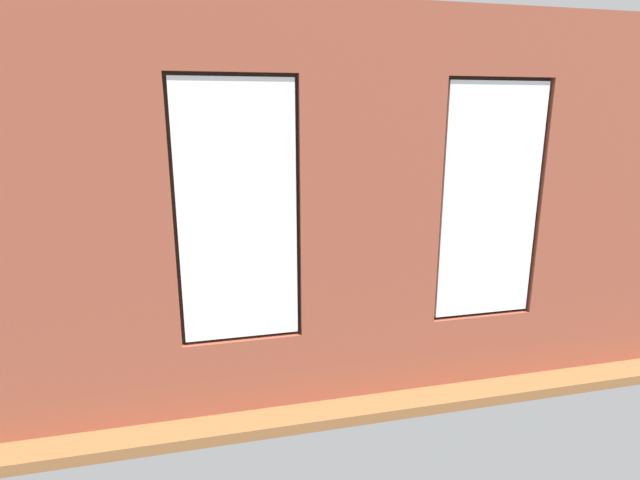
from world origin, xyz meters
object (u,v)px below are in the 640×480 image
at_px(couch_by_window, 332,331).
at_px(potted_plant_corner_near_left, 433,210).
at_px(media_console, 81,306).
at_px(coffee_table, 323,274).
at_px(remote_black, 309,268).
at_px(potted_plant_between_couches, 447,298).
at_px(potted_plant_by_left_couch, 416,241).
at_px(potted_plant_corner_far_left, 579,283).
at_px(remote_silver, 323,269).
at_px(table_plant_small, 333,261).
at_px(cup_ceramic, 294,272).
at_px(papasan_chair, 225,248).
at_px(potted_plant_near_tv, 112,297).
at_px(couch_left, 478,264).
at_px(potted_plant_beside_window_right, 191,317).
at_px(potted_plant_mid_room_small, 340,256).
at_px(candle_jar, 348,262).
at_px(tv_flatscreen, 75,257).

relative_size(couch_by_window, potted_plant_corner_near_left, 1.31).
bearing_deg(media_console, coffee_table, -178.84).
bearing_deg(remote_black, potted_plant_between_couches, 150.31).
xyz_separation_m(potted_plant_by_left_couch, potted_plant_corner_far_left, (-0.55, 3.26, 0.30)).
height_order(remote_silver, potted_plant_corner_near_left, potted_plant_corner_near_left).
bearing_deg(table_plant_small, potted_plant_corner_far_left, 146.68).
bearing_deg(potted_plant_corner_far_left, potted_plant_between_couches, -5.55).
distance_m(cup_ceramic, potted_plant_by_left_couch, 2.95).
height_order(media_console, papasan_chair, papasan_chair).
bearing_deg(potted_plant_near_tv, cup_ceramic, -154.87).
bearing_deg(potted_plant_between_couches, couch_left, -129.44).
height_order(potted_plant_beside_window_right, potted_plant_corner_near_left, potted_plant_corner_near_left).
height_order(couch_by_window, potted_plant_mid_room_small, couch_by_window).
xyz_separation_m(couch_by_window, potted_plant_corner_near_left, (-2.88, -3.66, 0.46)).
bearing_deg(potted_plant_corner_near_left, potted_plant_between_couches, 66.67).
distance_m(coffee_table, potted_plant_near_tv, 2.76).
bearing_deg(couch_left, cup_ceramic, -86.96).
height_order(candle_jar, potted_plant_near_tv, potted_plant_near_tv).
xyz_separation_m(coffee_table, cup_ceramic, (0.43, 0.12, 0.10)).
distance_m(candle_jar, media_console, 3.48).
distance_m(coffee_table, potted_plant_beside_window_right, 2.46).
relative_size(remote_silver, potted_plant_near_tv, 0.13).
relative_size(remote_silver, media_console, 0.15).
bearing_deg(remote_silver, tv_flatscreen, 45.76).
bearing_deg(papasan_chair, tv_flatscreen, 41.74).
distance_m(cup_ceramic, tv_flatscreen, 2.66).
xyz_separation_m(table_plant_small, remote_silver, (0.11, -0.12, -0.14)).
distance_m(potted_plant_near_tv, potted_plant_corner_near_left, 5.96).
bearing_deg(table_plant_small, potted_plant_corner_near_left, -139.04).
xyz_separation_m(potted_plant_beside_window_right, potted_plant_near_tv, (0.80, -0.65, 0.04)).
xyz_separation_m(candle_jar, potted_plant_near_tv, (2.91, 1.23, 0.19)).
bearing_deg(media_console, potted_plant_mid_room_small, -164.76).
height_order(papasan_chair, potted_plant_between_couches, potted_plant_between_couches).
height_order(couch_by_window, potted_plant_by_left_couch, couch_by_window).
bearing_deg(candle_jar, potted_plant_by_left_couch, -139.75).
bearing_deg(potted_plant_beside_window_right, remote_black, -129.75).
bearing_deg(potted_plant_between_couches, potted_plant_beside_window_right, 3.21).
bearing_deg(remote_black, tv_flatscreen, 28.17).
relative_size(cup_ceramic, remote_black, 0.48).
relative_size(couch_by_window, couch_left, 0.91).
bearing_deg(potted_plant_near_tv, papasan_chair, -115.51).
height_order(potted_plant_by_left_couch, potted_plant_corner_far_left, potted_plant_corner_far_left).
xyz_separation_m(remote_black, media_console, (2.89, 0.16, -0.22)).
distance_m(coffee_table, remote_silver, 0.07).
xyz_separation_m(couch_left, potted_plant_between_couches, (1.41, 1.71, 0.23)).
relative_size(tv_flatscreen, potted_plant_beside_window_right, 0.80).
relative_size(potted_plant_near_tv, potted_plant_by_left_couch, 2.45).
bearing_deg(potted_plant_between_couches, potted_plant_corner_near_left, -113.33).
bearing_deg(potted_plant_near_tv, remote_black, -152.88).
height_order(remote_silver, potted_plant_by_left_couch, potted_plant_by_left_couch).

